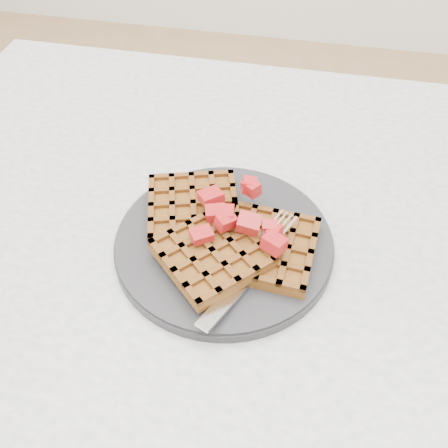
% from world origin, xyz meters
% --- Properties ---
extents(table, '(1.20, 0.80, 0.75)m').
position_xyz_m(table, '(0.00, 0.00, 0.64)').
color(table, silver).
rests_on(table, ground).
extents(plate, '(0.26, 0.26, 0.02)m').
position_xyz_m(plate, '(-0.11, -0.02, 0.76)').
color(plate, '#232325').
rests_on(plate, table).
extents(waffles, '(0.22, 0.21, 0.03)m').
position_xyz_m(waffles, '(-0.11, -0.03, 0.78)').
color(waffles, brown).
rests_on(waffles, plate).
extents(strawberry_pile, '(0.15, 0.15, 0.02)m').
position_xyz_m(strawberry_pile, '(-0.11, -0.02, 0.80)').
color(strawberry_pile, '#900005').
rests_on(strawberry_pile, waffles).
extents(fork, '(0.09, 0.17, 0.02)m').
position_xyz_m(fork, '(-0.07, -0.06, 0.77)').
color(fork, silver).
rests_on(fork, plate).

